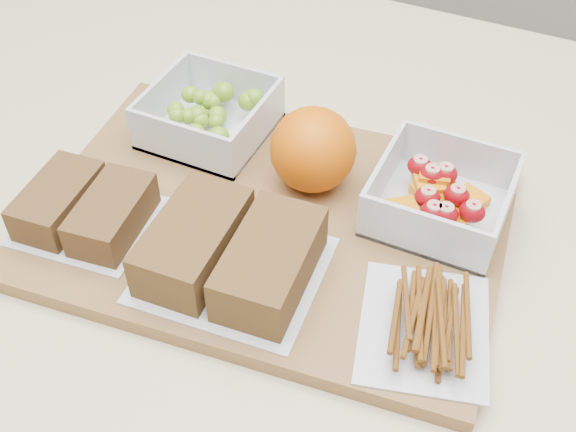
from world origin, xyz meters
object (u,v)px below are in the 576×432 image
object	(u,v)px
fruit_container	(440,199)
sandwich_bag_left	(85,208)
cutting_board	(270,221)
sandwich_bag_center	(231,253)
pretzel_bag	(426,319)
grape_container	(212,115)
orange	(313,150)

from	to	relation	value
fruit_container	sandwich_bag_left	world-z (taller)	fruit_container
cutting_board	sandwich_bag_center	world-z (taller)	sandwich_bag_center
cutting_board	sandwich_bag_left	bearing A→B (deg)	-157.48
sandwich_bag_left	pretzel_bag	size ratio (longest dim) A/B	0.89
grape_container	sandwich_bag_center	size ratio (longest dim) A/B	0.73
cutting_board	grape_container	world-z (taller)	grape_container
sandwich_bag_left	pretzel_bag	xyz separation A→B (m)	(0.31, 0.01, -0.00)
fruit_container	sandwich_bag_left	xyz separation A→B (m)	(-0.28, -0.14, -0.00)
pretzel_bag	orange	bearing A→B (deg)	141.12
cutting_board	fruit_container	bearing A→B (deg)	19.73
fruit_container	sandwich_bag_center	size ratio (longest dim) A/B	0.74
orange	fruit_container	bearing A→B (deg)	4.28
orange	sandwich_bag_center	xyz separation A→B (m)	(-0.02, -0.13, -0.02)
fruit_container	cutting_board	bearing A→B (deg)	-154.39
sandwich_bag_center	pretzel_bag	distance (m)	0.17
grape_container	orange	world-z (taller)	orange
orange	pretzel_bag	size ratio (longest dim) A/B	0.56
grape_container	sandwich_bag_left	bearing A→B (deg)	-102.66
orange	sandwich_bag_left	distance (m)	0.21
cutting_board	sandwich_bag_left	size ratio (longest dim) A/B	3.31
grape_container	fruit_container	size ratio (longest dim) A/B	0.99
fruit_container	sandwich_bag_center	world-z (taller)	fruit_container
pretzel_bag	cutting_board	bearing A→B (deg)	159.12
grape_container	sandwich_bag_left	xyz separation A→B (m)	(-0.04, -0.16, -0.00)
orange	pretzel_bag	distance (m)	0.19
sandwich_bag_left	grape_container	bearing A→B (deg)	77.34
sandwich_bag_center	pretzel_bag	size ratio (longest dim) A/B	1.11
cutting_board	pretzel_bag	world-z (taller)	pretzel_bag
fruit_container	pretzel_bag	bearing A→B (deg)	-77.71
orange	sandwich_bag_center	bearing A→B (deg)	-96.86
orange	sandwich_bag_center	world-z (taller)	orange
orange	sandwich_bag_center	size ratio (longest dim) A/B	0.51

